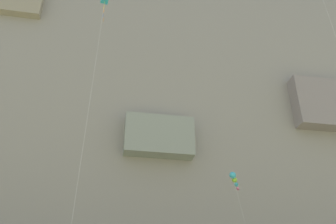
# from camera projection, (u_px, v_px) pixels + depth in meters

# --- Properties ---
(cliff_face) EXTENTS (180.00, 34.28, 76.70)m
(cliff_face) POSITION_uv_depth(u_px,v_px,m) (146.00, 113.00, 72.71)
(cliff_face) COLOR gray
(cliff_face) RESTS_ON ground
(kite_windsock_mid_center) EXTENTS (2.50, 7.32, 15.72)m
(kite_windsock_mid_center) POSITION_uv_depth(u_px,v_px,m) (234.00, 180.00, 37.43)
(kite_windsock_mid_center) COLOR #38B2D1
(kite_windsock_mid_center) RESTS_ON ground
(kite_diamond_upper_right) EXTENTS (0.75, 4.29, 26.83)m
(kite_diamond_upper_right) POSITION_uv_depth(u_px,v_px,m) (105.00, 2.00, 29.40)
(kite_diamond_upper_right) COLOR teal
(kite_diamond_upper_right) RESTS_ON ground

